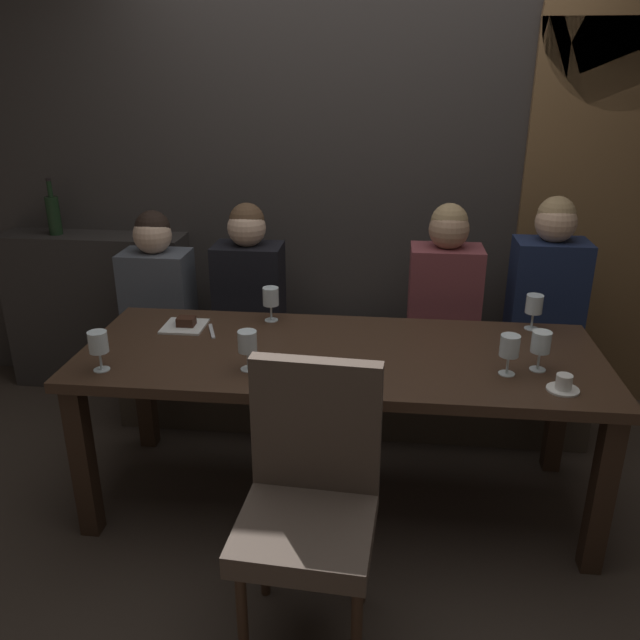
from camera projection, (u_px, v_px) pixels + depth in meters
ground at (338, 496)px, 3.00m from camera, size 9.00×9.00×0.00m
back_wall_tiled at (359, 137)px, 3.58m from camera, size 6.00×0.12×3.00m
arched_door at (611, 167)px, 3.43m from camera, size 0.90×0.05×2.55m
back_counter at (101, 310)px, 3.95m from camera, size 1.10×0.28×0.95m
dining_table at (340, 370)px, 2.76m from camera, size 2.20×0.84×0.74m
banquette_bench at (349, 384)px, 3.57m from camera, size 2.50×0.44×0.45m
chair_near_side at (310, 489)px, 2.13m from camera, size 0.47×0.47×0.98m
diner_redhead at (157, 282)px, 3.45m from camera, size 0.36×0.24×0.72m
diner_bearded at (249, 279)px, 3.43m from camera, size 0.36×0.24×0.77m
diner_far_end at (445, 285)px, 3.29m from camera, size 0.36×0.24×0.79m
diner_near_end at (548, 283)px, 3.26m from camera, size 0.36×0.24×0.83m
wine_bottle_dark_red at (53, 214)px, 3.73m from camera, size 0.08×0.08×0.33m
wine_glass_near_right at (271, 298)px, 3.02m from camera, size 0.08×0.08×0.16m
wine_glass_center_front at (98, 344)px, 2.52m from camera, size 0.08×0.08×0.16m
wine_glass_end_right at (541, 344)px, 2.52m from camera, size 0.08×0.08×0.16m
wine_glass_near_left at (534, 306)px, 2.92m from camera, size 0.08×0.08×0.16m
wine_glass_far_right at (247, 343)px, 2.52m from camera, size 0.08×0.08×0.16m
wine_glass_center_back at (510, 348)px, 2.49m from camera, size 0.08×0.08×0.16m
espresso_cup at (564, 384)px, 2.39m from camera, size 0.12×0.12×0.06m
dessert_plate at (185, 324)px, 2.98m from camera, size 0.19×0.19×0.05m
fork_on_table at (212, 331)px, 2.93m from camera, size 0.07×0.17×0.01m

